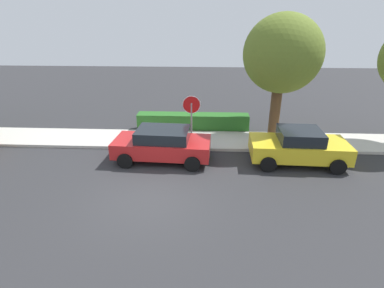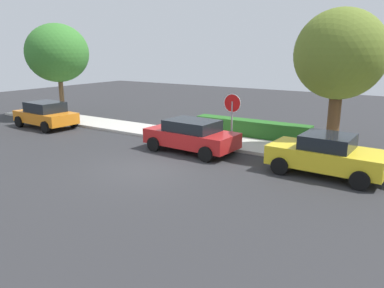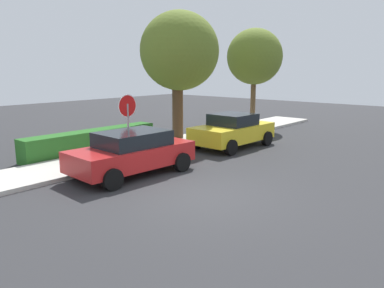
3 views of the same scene
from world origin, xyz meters
The scene contains 9 objects.
ground_plane centered at (0.00, 0.00, 0.00)m, with size 60.00×60.00×0.00m, color #2D2D30.
sidewalk_curb centered at (0.00, 5.15, 0.07)m, with size 32.00×2.33×0.14m, color beige.
stop_sign centered at (1.24, 4.54, 1.72)m, with size 0.83×0.08×2.48m.
parked_car_red centered at (0.08, 2.97, 0.75)m, with size 4.17×2.19×1.43m.
parked_car_yellow centered at (5.83, 3.00, 0.75)m, with size 4.03×2.19×1.48m.
parked_car_orange centered at (-9.90, 2.86, 0.76)m, with size 3.98×2.20×1.48m.
street_tree_near_corner centered at (-11.80, 5.50, 4.16)m, with size 3.94×3.94×6.01m.
street_tree_far centered at (5.39, 5.73, 4.16)m, with size 3.63×3.63×6.01m.
front_yard_hedge centered at (1.21, 6.78, 0.46)m, with size 6.03×0.82×0.93m.
Camera 2 is at (8.80, -10.40, 4.40)m, focal length 35.00 mm.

